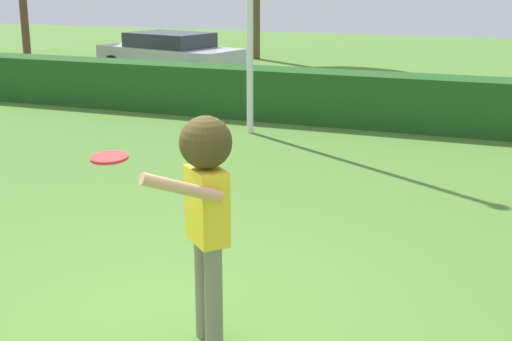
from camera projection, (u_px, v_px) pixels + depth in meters
The scene contains 5 objects.
ground_plane at pixel (157, 321), 6.00m from camera, with size 60.00×60.00×0.00m, color #508131.
person at pixel (206, 196), 5.34m from camera, with size 0.48×0.83×1.82m.
frisbee at pixel (109, 158), 5.13m from camera, with size 0.28×0.28×0.04m.
hedge_row at pixel (379, 100), 13.55m from camera, with size 24.72×0.90×1.00m, color #20521D.
parked_car_silver at pixel (170, 53), 20.09m from camera, with size 4.49×2.67×1.25m.
Camera 1 is at (2.79, -4.75, 2.81)m, focal length 50.07 mm.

